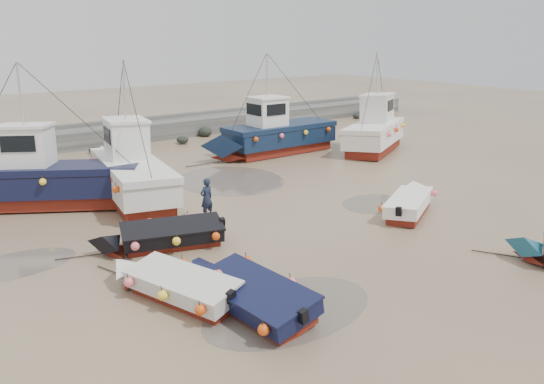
{
  "coord_description": "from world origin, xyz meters",
  "views": [
    {
      "loc": [
        -11.74,
        -13.69,
        7.36
      ],
      "look_at": [
        0.23,
        2.21,
        1.4
      ],
      "focal_mm": 35.0,
      "sensor_mm": 36.0,
      "label": 1
    }
  ],
  "objects": [
    {
      "name": "dinghy_1",
      "position": [
        -4.23,
        -2.64,
        0.55
      ],
      "size": [
        2.22,
        6.06,
        1.43
      ],
      "rotation": [
        0.0,
        0.0,
        0.08
      ],
      "color": "maroon",
      "rests_on": "ground"
    },
    {
      "name": "cabin_boat_1",
      "position": [
        -2.79,
        9.23,
        1.33
      ],
      "size": [
        3.86,
        10.34,
        6.22
      ],
      "rotation": [
        0.0,
        0.0,
        -0.16
      ],
      "color": "maroon",
      "rests_on": "ground"
    },
    {
      "name": "cabin_boat_2",
      "position": [
        8.14,
        12.69,
        1.33
      ],
      "size": [
        10.46,
        3.19,
        6.22
      ],
      "rotation": [
        0.0,
        0.0,
        1.56
      ],
      "color": "maroon",
      "rests_on": "ground"
    },
    {
      "name": "person",
      "position": [
        -1.38,
        4.57,
        0.0
      ],
      "size": [
        0.68,
        0.51,
        1.7
      ],
      "primitive_type": "imported",
      "rotation": [
        0.0,
        0.0,
        3.32
      ],
      "color": "#161E31",
      "rests_on": "ground"
    },
    {
      "name": "puddle_d",
      "position": [
        2.6,
        9.01,
        0.0
      ],
      "size": [
        5.41,
        5.41,
        0.01
      ],
      "primitive_type": "cylinder",
      "color": "#5D5349",
      "rests_on": "ground"
    },
    {
      "name": "dinghy_4",
      "position": [
        -4.26,
        2.77,
        0.55
      ],
      "size": [
        5.71,
        2.73,
        1.43
      ],
      "rotation": [
        0.0,
        0.0,
        1.26
      ],
      "color": "maroon",
      "rests_on": "ground"
    },
    {
      "name": "dinghy_3",
      "position": [
        5.92,
        -0.11,
        0.55
      ],
      "size": [
        5.44,
        3.25,
        1.43
      ],
      "rotation": [
        0.0,
        0.0,
        -1.1
      ],
      "color": "maroon",
      "rests_on": "ground"
    },
    {
      "name": "dinghy_0",
      "position": [
        -5.62,
        -0.92,
        0.55
      ],
      "size": [
        2.53,
        5.66,
        1.43
      ],
      "rotation": [
        0.0,
        0.0,
        0.31
      ],
      "color": "maroon",
      "rests_on": "ground"
    },
    {
      "name": "cabin_boat_3",
      "position": [
        14.26,
        9.45,
        1.38
      ],
      "size": [
        8.64,
        5.47,
        6.22
      ],
      "rotation": [
        0.0,
        0.0,
        -1.1
      ],
      "color": "maroon",
      "rests_on": "ground"
    },
    {
      "name": "puddle_c",
      "position": [
        -8.88,
        4.32,
        0.0
      ],
      "size": [
        3.96,
        3.96,
        0.01
      ],
      "primitive_type": "cylinder",
      "color": "#5D5349",
      "rests_on": "ground"
    },
    {
      "name": "seawall",
      "position": [
        0.05,
        21.99,
        0.63
      ],
      "size": [
        60.0,
        4.92,
        1.5
      ],
      "color": "slate",
      "rests_on": "ground"
    },
    {
      "name": "ground",
      "position": [
        0.0,
        0.0,
        0.0
      ],
      "size": [
        120.0,
        120.0,
        0.0
      ],
      "primitive_type": "plane",
      "color": "#947F5E",
      "rests_on": "ground"
    },
    {
      "name": "puddle_a",
      "position": [
        -3.44,
        -3.45,
        0.0
      ],
      "size": [
        5.29,
        5.29,
        0.01
      ],
      "primitive_type": "cylinder",
      "color": "#5D5349",
      "rests_on": "ground"
    },
    {
      "name": "puddle_b",
      "position": [
        5.67,
        1.69,
        0.0
      ],
      "size": [
        3.23,
        3.23,
        0.01
      ],
      "primitive_type": "cylinder",
      "color": "#5D5349",
      "rests_on": "ground"
    },
    {
      "name": "cabin_boat_0",
      "position": [
        -6.48,
        10.33,
        1.32
      ],
      "size": [
        9.74,
        6.73,
        6.22
      ],
      "rotation": [
        0.0,
        0.0,
        1.02
      ],
      "color": "maroon",
      "rests_on": "ground"
    }
  ]
}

